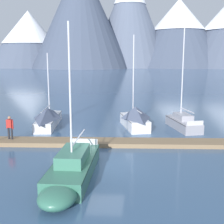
# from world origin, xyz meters

# --- Properties ---
(ground_plane) EXTENTS (700.00, 700.00, 0.00)m
(ground_plane) POSITION_xyz_m (0.00, 0.00, 0.00)
(ground_plane) COLOR #38567A
(mountain_west_summit) EXTENTS (63.40, 63.40, 39.78)m
(mountain_west_summit) POSITION_xyz_m (-77.80, 192.17, 21.36)
(mountain_west_summit) COLOR #4C566B
(mountain_west_summit) RESTS_ON ground
(mountain_central_massif) EXTENTS (65.01, 65.01, 68.74)m
(mountain_central_massif) POSITION_xyz_m (-36.71, 177.40, 35.36)
(mountain_central_massif) COLOR #424C60
(mountain_central_massif) RESTS_ON ground
(mountain_shoulder_ridge) EXTENTS (58.09, 58.09, 68.93)m
(mountain_shoulder_ridge) POSITION_xyz_m (-5.60, 196.87, 35.61)
(mountain_shoulder_ridge) COLOR slate
(mountain_shoulder_ridge) RESTS_ON ground
(mountain_east_summit) EXTENTS (78.78, 78.78, 48.12)m
(mountain_east_summit) POSITION_xyz_m (29.29, 203.08, 25.31)
(mountain_east_summit) COLOR #424C60
(mountain_east_summit) RESTS_ON ground
(dock) EXTENTS (23.34, 3.28, 0.30)m
(dock) POSITION_xyz_m (0.00, 4.00, 0.14)
(dock) COLOR #846B4C
(dock) RESTS_ON ground
(sailboat_second_berth) EXTENTS (2.41, 7.28, 6.56)m
(sailboat_second_berth) POSITION_xyz_m (-6.15, 9.45, 0.82)
(sailboat_second_berth) COLOR silver
(sailboat_second_berth) RESTS_ON ground
(sailboat_mid_dock_port) EXTENTS (1.98, 7.44, 7.75)m
(sailboat_mid_dock_port) POSITION_xyz_m (-1.25, -2.29, 0.56)
(sailboat_mid_dock_port) COLOR #336B56
(sailboat_mid_dock_port) RESTS_ON ground
(sailboat_mid_dock_starboard) EXTENTS (3.00, 5.80, 8.09)m
(sailboat_mid_dock_starboard) POSITION_xyz_m (1.66, 9.48, 0.93)
(sailboat_mid_dock_starboard) COLOR white
(sailboat_mid_dock_starboard) RESTS_ON ground
(sailboat_far_berth) EXTENTS (2.85, 5.66, 8.93)m
(sailboat_far_berth) POSITION_xyz_m (5.83, 9.69, 0.55)
(sailboat_far_berth) COLOR #93939E
(sailboat_far_berth) RESTS_ON ground
(person_on_dock) EXTENTS (0.58, 0.29, 1.69)m
(person_on_dock) POSITION_xyz_m (-7.17, 3.68, 1.26)
(person_on_dock) COLOR #232328
(person_on_dock) RESTS_ON dock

